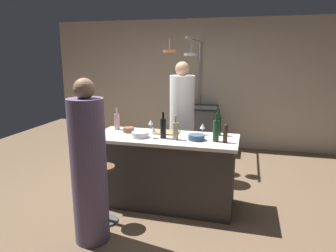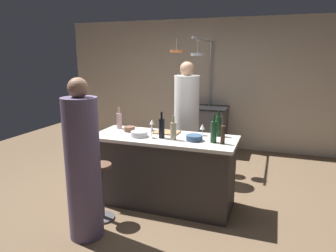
# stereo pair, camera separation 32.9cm
# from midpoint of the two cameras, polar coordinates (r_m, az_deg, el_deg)

# --- Properties ---
(ground_plane) EXTENTS (9.00, 9.00, 0.00)m
(ground_plane) POSITION_cam_midpoint_polar(r_m,az_deg,el_deg) (4.15, -2.88, -14.07)
(ground_plane) COLOR brown
(back_wall) EXTENTS (6.40, 0.16, 2.60)m
(back_wall) POSITION_cam_midpoint_polar(r_m,az_deg,el_deg) (6.49, 4.64, 7.76)
(back_wall) COLOR #BCAD99
(back_wall) RESTS_ON ground_plane
(kitchen_island) EXTENTS (1.80, 0.72, 0.90)m
(kitchen_island) POSITION_cam_midpoint_polar(r_m,az_deg,el_deg) (3.96, -2.96, -8.23)
(kitchen_island) COLOR #332D2B
(kitchen_island) RESTS_ON ground_plane
(stove_range) EXTENTS (0.80, 0.64, 0.89)m
(stove_range) POSITION_cam_midpoint_polar(r_m,az_deg,el_deg) (6.24, 3.85, -0.38)
(stove_range) COLOR #47474C
(stove_range) RESTS_ON ground_plane
(chef) EXTENTS (0.38, 0.38, 1.80)m
(chef) POSITION_cam_midpoint_polar(r_m,az_deg,el_deg) (4.78, 0.58, 0.24)
(chef) COLOR white
(chef) RESTS_ON ground_plane
(bar_stool_left) EXTENTS (0.28, 0.28, 0.68)m
(bar_stool_left) POSITION_cam_midpoint_polar(r_m,az_deg,el_deg) (3.67, -14.29, -11.72)
(bar_stool_left) COLOR #4C4C51
(bar_stool_left) RESTS_ON ground_plane
(guest_left) EXTENTS (0.35, 0.35, 1.68)m
(guest_left) POSITION_cam_midpoint_polar(r_m,az_deg,el_deg) (3.23, -17.30, -7.64)
(guest_left) COLOR #594C6B
(guest_left) RESTS_ON ground_plane
(overhead_pot_rack) EXTENTS (0.57, 1.47, 2.17)m
(overhead_pot_rack) POSITION_cam_midpoint_polar(r_m,az_deg,el_deg) (5.67, 2.62, 10.38)
(overhead_pot_rack) COLOR gray
(overhead_pot_rack) RESTS_ON ground_plane
(cutting_board) EXTENTS (0.32, 0.22, 0.02)m
(cutting_board) POSITION_cam_midpoint_polar(r_m,az_deg,el_deg) (3.98, -2.61, -1.22)
(cutting_board) COLOR #997047
(cutting_board) RESTS_ON kitchen_island
(pepper_mill) EXTENTS (0.05, 0.05, 0.21)m
(pepper_mill) POSITION_cam_midpoint_polar(r_m,az_deg,el_deg) (3.57, 7.99, -1.44)
(pepper_mill) COLOR #382319
(pepper_mill) RESTS_ON kitchen_island
(wine_bottle_white) EXTENTS (0.07, 0.07, 0.29)m
(wine_bottle_white) POSITION_cam_midpoint_polar(r_m,az_deg,el_deg) (3.66, -1.18, -0.87)
(wine_bottle_white) COLOR gray
(wine_bottle_white) RESTS_ON kitchen_island
(wine_bottle_dark) EXTENTS (0.07, 0.07, 0.32)m
(wine_bottle_dark) POSITION_cam_midpoint_polar(r_m,az_deg,el_deg) (3.72, -3.48, -0.41)
(wine_bottle_dark) COLOR black
(wine_bottle_dark) RESTS_ON kitchen_island
(wine_bottle_rose) EXTENTS (0.07, 0.07, 0.30)m
(wine_bottle_rose) POSITION_cam_midpoint_polar(r_m,az_deg,el_deg) (4.24, -11.65, 0.85)
(wine_bottle_rose) COLOR #B78C8E
(wine_bottle_rose) RESTS_ON kitchen_island
(wine_bottle_green) EXTENTS (0.07, 0.07, 0.33)m
(wine_bottle_green) POSITION_cam_midpoint_polar(r_m,az_deg,el_deg) (3.59, 6.30, -0.86)
(wine_bottle_green) COLOR #193D23
(wine_bottle_green) RESTS_ON kitchen_island
(wine_bottle_red) EXTENTS (0.07, 0.07, 0.33)m
(wine_bottle_red) POSITION_cam_midpoint_polar(r_m,az_deg,el_deg) (3.89, 6.93, 0.19)
(wine_bottle_red) COLOR #143319
(wine_bottle_red) RESTS_ON kitchen_island
(wine_glass_near_left_guest) EXTENTS (0.07, 0.07, 0.15)m
(wine_glass_near_left_guest) POSITION_cam_midpoint_polar(r_m,az_deg,el_deg) (4.12, -5.50, 0.58)
(wine_glass_near_left_guest) COLOR silver
(wine_glass_near_left_guest) RESTS_ON kitchen_island
(wine_glass_by_chef) EXTENTS (0.07, 0.07, 0.15)m
(wine_glass_by_chef) POSITION_cam_midpoint_polar(r_m,az_deg,el_deg) (3.89, 4.02, -0.14)
(wine_glass_by_chef) COLOR silver
(wine_glass_by_chef) RESTS_ON kitchen_island
(wine_glass_near_right_guest) EXTENTS (0.07, 0.07, 0.15)m
(wine_glass_near_right_guest) POSITION_cam_midpoint_polar(r_m,az_deg,el_deg) (3.72, -5.31, -0.75)
(wine_glass_near_right_guest) COLOR silver
(wine_glass_near_right_guest) RESTS_ON kitchen_island
(mixing_bowl_blue) EXTENTS (0.19, 0.19, 0.07)m
(mixing_bowl_blue) POSITION_cam_midpoint_polar(r_m,az_deg,el_deg) (3.66, 2.73, -2.12)
(mixing_bowl_blue) COLOR #334C6B
(mixing_bowl_blue) RESTS_ON kitchen_island
(mixing_bowl_steel) EXTENTS (0.21, 0.21, 0.07)m
(mixing_bowl_steel) POSITION_cam_midpoint_polar(r_m,az_deg,el_deg) (3.81, -7.66, -1.61)
(mixing_bowl_steel) COLOR #B7B7BC
(mixing_bowl_steel) RESTS_ON kitchen_island
(mixing_bowl_wooden) EXTENTS (0.14, 0.14, 0.07)m
(mixing_bowl_wooden) POSITION_cam_midpoint_polar(r_m,az_deg,el_deg) (4.08, -9.60, -0.71)
(mixing_bowl_wooden) COLOR brown
(mixing_bowl_wooden) RESTS_ON kitchen_island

